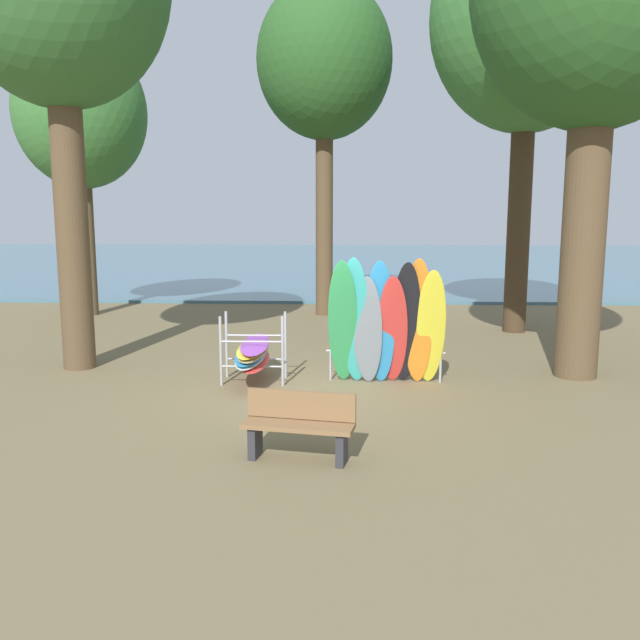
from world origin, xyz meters
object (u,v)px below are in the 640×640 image
object	(u,v)px
tree_mid_behind	(324,63)
park_bench	(299,424)
tree_far_right_back	(81,114)
leaning_board_pile	(386,325)
board_storage_rack	(253,352)
tree_far_left_back	(528,20)

from	to	relation	value
tree_mid_behind	park_bench	distance (m)	13.64
tree_far_right_back	tree_mid_behind	bearing A→B (deg)	2.30
leaning_board_pile	board_storage_rack	distance (m)	2.46
tree_far_right_back	leaning_board_pile	size ratio (longest dim) A/B	3.45
tree_far_left_back	tree_far_right_back	size ratio (longest dim) A/B	1.30
tree_mid_behind	leaning_board_pile	size ratio (longest dim) A/B	4.10
tree_mid_behind	board_storage_rack	distance (m)	10.46
tree_mid_behind	tree_far_left_back	size ratio (longest dim) A/B	0.91
park_bench	board_storage_rack	bearing A→B (deg)	105.76
leaning_board_pile	board_storage_rack	xyz separation A→B (m)	(-2.40, 0.18, -0.54)
tree_far_left_back	leaning_board_pile	distance (m)	9.27
tree_far_left_back	tree_mid_behind	bearing A→B (deg)	151.57
tree_far_left_back	park_bench	distance (m)	12.64
leaning_board_pile	park_bench	distance (m)	3.94
board_storage_rack	park_bench	distance (m)	3.99
tree_mid_behind	tree_far_right_back	world-z (taller)	tree_mid_behind
tree_far_left_back	tree_far_right_back	world-z (taller)	tree_far_left_back
tree_mid_behind	tree_far_right_back	xyz separation A→B (m)	(-6.95, -0.28, -1.39)
tree_mid_behind	park_bench	xyz separation A→B (m)	(0.01, -11.86, -6.73)
tree_mid_behind	tree_far_left_back	xyz separation A→B (m)	(4.97, -2.69, 0.41)
tree_far_right_back	park_bench	bearing A→B (deg)	-58.98
leaning_board_pile	park_bench	size ratio (longest dim) A/B	1.59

